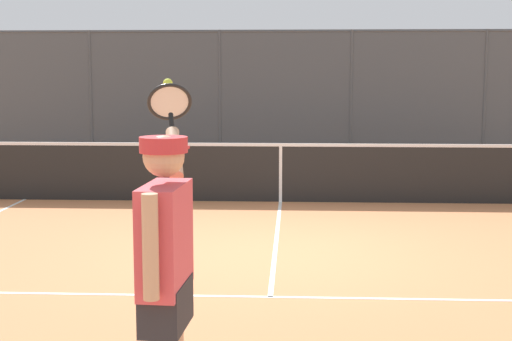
% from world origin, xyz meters
% --- Properties ---
extents(ground_plane, '(60.00, 60.00, 0.00)m').
position_xyz_m(ground_plane, '(0.00, 0.00, 0.00)').
color(ground_plane, '#C67A4C').
extents(court_line_markings, '(8.57, 9.48, 0.01)m').
position_xyz_m(court_line_markings, '(0.00, 2.01, 0.00)').
color(court_line_markings, white).
rests_on(court_line_markings, ground).
extents(fence_backdrop, '(18.58, 1.37, 3.09)m').
position_xyz_m(fence_backdrop, '(0.00, -9.91, 1.40)').
color(fence_backdrop, '#474C51').
rests_on(fence_backdrop, ground).
extents(tennis_net, '(11.01, 0.09, 1.07)m').
position_xyz_m(tennis_net, '(0.00, -3.54, 0.49)').
color(tennis_net, '#2D2D2D').
rests_on(tennis_net, ground).
extents(tennis_player, '(0.42, 1.46, 2.07)m').
position_xyz_m(tennis_player, '(0.49, 4.49, 1.06)').
color(tennis_player, silver).
rests_on(tennis_player, ground).
extents(tennis_ball_near_baseline, '(0.07, 0.07, 0.07)m').
position_xyz_m(tennis_ball_near_baseline, '(2.01, -2.68, 0.03)').
color(tennis_ball_near_baseline, '#D6E042').
rests_on(tennis_ball_near_baseline, ground).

